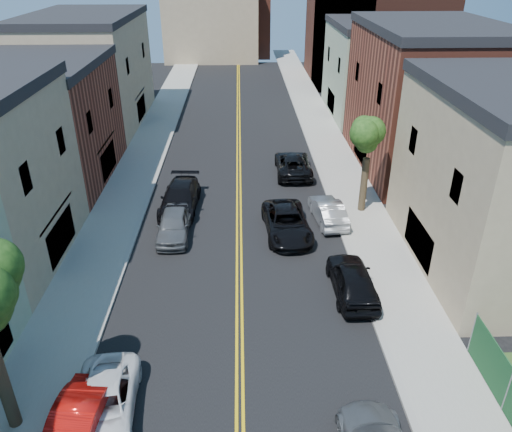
{
  "coord_description": "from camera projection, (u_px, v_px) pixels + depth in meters",
  "views": [
    {
      "loc": [
        0.18,
        1.69,
        14.79
      ],
      "look_at": [
        0.96,
        25.81,
        2.0
      ],
      "focal_mm": 34.84,
      "sensor_mm": 36.0,
      "label": 1
    }
  ],
  "objects": [
    {
      "name": "sidewalk_left",
      "position": [
        142.0,
        157.0,
        40.5
      ],
      "size": [
        3.2,
        100.0,
        0.15
      ],
      "primitive_type": "cube",
      "color": "gray",
      "rests_on": "ground"
    },
    {
      "name": "sidewalk_right",
      "position": [
        334.0,
        155.0,
        40.95
      ],
      "size": [
        3.2,
        100.0,
        0.15
      ],
      "primitive_type": "cube",
      "color": "gray",
      "rests_on": "ground"
    },
    {
      "name": "curb_left",
      "position": [
        163.0,
        157.0,
        40.55
      ],
      "size": [
        0.3,
        100.0,
        0.15
      ],
      "primitive_type": "cube",
      "color": "gray",
      "rests_on": "ground"
    },
    {
      "name": "curb_right",
      "position": [
        313.0,
        155.0,
        40.9
      ],
      "size": [
        0.3,
        100.0,
        0.15
      ],
      "primitive_type": "cube",
      "color": "gray",
      "rests_on": "ground"
    },
    {
      "name": "bldg_left_brick",
      "position": [
        39.0,
        127.0,
        34.95
      ],
      "size": [
        9.0,
        12.0,
        8.0
      ],
      "primitive_type": "cube",
      "color": "brown",
      "rests_on": "ground"
    },
    {
      "name": "bldg_left_tan_far",
      "position": [
        90.0,
        73.0,
        46.96
      ],
      "size": [
        9.0,
        16.0,
        9.5
      ],
      "primitive_type": "cube",
      "color": "#998466",
      "rests_on": "ground"
    },
    {
      "name": "bldg_right_brick",
      "position": [
        425.0,
        102.0,
        37.05
      ],
      "size": [
        9.0,
        14.0,
        10.0
      ],
      "primitive_type": "cube",
      "color": "brown",
      "rests_on": "ground"
    },
    {
      "name": "bldg_right_palegrn",
      "position": [
        377.0,
        72.0,
        49.77
      ],
      "size": [
        9.0,
        12.0,
        8.5
      ],
      "primitive_type": "cube",
      "color": "gray",
      "rests_on": "ground"
    },
    {
      "name": "church",
      "position": [
        369.0,
        22.0,
        61.74
      ],
      "size": [
        16.2,
        14.2,
        22.6
      ],
      "color": "#4C2319",
      "rests_on": "ground"
    },
    {
      "name": "backdrop_left",
      "position": [
        211.0,
        19.0,
        74.93
      ],
      "size": [
        14.0,
        8.0,
        12.0
      ],
      "primitive_type": "cube",
      "color": "#998466",
      "rests_on": "ground"
    },
    {
      "name": "backdrop_center",
      "position": [
        238.0,
        23.0,
        79.04
      ],
      "size": [
        10.0,
        8.0,
        10.0
      ],
      "primitive_type": "cube",
      "color": "brown",
      "rests_on": "ground"
    },
    {
      "name": "tree_right_far",
      "position": [
        371.0,
        125.0,
        29.46
      ],
      "size": [
        4.4,
        4.4,
        8.03
      ],
      "color": "#332719",
      "rests_on": "sidewalk_right"
    },
    {
      "name": "red_sedan",
      "position": [
        75.0,
        429.0,
        16.57
      ],
      "size": [
        1.93,
        4.56,
        1.47
      ],
      "primitive_type": "imported",
      "rotation": [
        0.0,
        0.0,
        -0.09
      ],
      "color": "red",
      "rests_on": "ground"
    },
    {
      "name": "white_pickup",
      "position": [
        104.0,
        404.0,
        17.58
      ],
      "size": [
        2.52,
        4.9,
        1.32
      ],
      "primitive_type": "imported",
      "rotation": [
        0.0,
        0.0,
        0.07
      ],
      "color": "white",
      "rests_on": "ground"
    },
    {
      "name": "grey_car_left",
      "position": [
        174.0,
        225.0,
        28.98
      ],
      "size": [
        1.87,
        4.56,
        1.55
      ],
      "primitive_type": "imported",
      "rotation": [
        0.0,
        0.0,
        0.01
      ],
      "color": "#4F5256",
      "rests_on": "ground"
    },
    {
      "name": "black_car_left",
      "position": [
        180.0,
        198.0,
        32.08
      ],
      "size": [
        2.56,
        5.69,
        1.62
      ],
      "primitive_type": "imported",
      "rotation": [
        0.0,
        0.0,
        -0.05
      ],
      "color": "black",
      "rests_on": "ground"
    },
    {
      "name": "black_car_right",
      "position": [
        353.0,
        280.0,
        24.02
      ],
      "size": [
        2.02,
        4.86,
        1.65
      ],
      "primitive_type": "imported",
      "rotation": [
        0.0,
        0.0,
        3.16
      ],
      "color": "black",
      "rests_on": "ground"
    },
    {
      "name": "silver_car_right",
      "position": [
        328.0,
        211.0,
        30.63
      ],
      "size": [
        2.01,
        4.53,
        1.45
      ],
      "primitive_type": "imported",
      "rotation": [
        0.0,
        0.0,
        3.25
      ],
      "color": "#929498",
      "rests_on": "ground"
    },
    {
      "name": "dark_car_right_far",
      "position": [
        293.0,
        164.0,
        37.35
      ],
      "size": [
        2.59,
        5.54,
        1.54
      ],
      "primitive_type": "imported",
      "rotation": [
        0.0,
        0.0,
        3.13
      ],
      "color": "black",
      "rests_on": "ground"
    },
    {
      "name": "black_suv_lane",
      "position": [
        287.0,
        223.0,
        29.23
      ],
      "size": [
        2.89,
        5.62,
        1.52
      ],
      "primitive_type": "imported",
      "rotation": [
        0.0,
        0.0,
        0.07
      ],
      "color": "black",
      "rests_on": "ground"
    }
  ]
}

